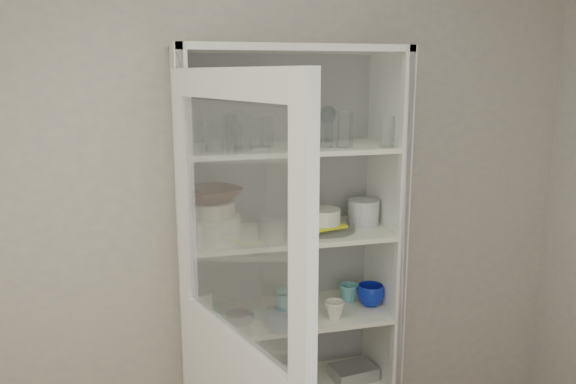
{
  "coord_description": "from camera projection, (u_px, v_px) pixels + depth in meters",
  "views": [
    {
      "loc": [
        -0.44,
        -1.16,
        1.98
      ],
      "look_at": [
        0.2,
        1.27,
        1.45
      ],
      "focal_mm": 35.0,
      "sensor_mm": 36.0,
      "label": 1
    }
  ],
  "objects": [
    {
      "name": "white_ramekin",
      "position": [
        323.0,
        216.0,
        2.62
      ],
      "size": [
        0.2,
        0.2,
        0.07
      ],
      "primitive_type": "cylinder",
      "rotation": [
        0.0,
        0.0,
        -0.3
      ],
      "color": "silver",
      "rests_on": "yellow_trivet"
    },
    {
      "name": "mug_blue",
      "position": [
        371.0,
        295.0,
        2.76
      ],
      "size": [
        0.17,
        0.17,
        0.11
      ],
      "primitive_type": "imported",
      "rotation": [
        0.0,
        0.0,
        -0.38
      ],
      "color": "#082499",
      "rests_on": "shelf_mugs"
    },
    {
      "name": "wall_back",
      "position": [
        237.0,
        214.0,
        2.77
      ],
      "size": [
        3.6,
        0.02,
        2.6
      ],
      "primitive_type": "cube",
      "color": "#B6B1AC",
      "rests_on": "ground"
    },
    {
      "name": "measuring_cups",
      "position": [
        238.0,
        317.0,
        2.58
      ],
      "size": [
        0.11,
        0.11,
        0.04
      ],
      "primitive_type": "cylinder",
      "color": "silver",
      "rests_on": "shelf_mugs"
    },
    {
      "name": "tumbler_5",
      "position": [
        326.0,
        133.0,
        2.46
      ],
      "size": [
        0.08,
        0.08,
        0.13
      ],
      "primitive_type": "cylinder",
      "rotation": [
        0.0,
        0.0,
        0.26
      ],
      "color": "silver",
      "rests_on": "shelf_glass"
    },
    {
      "name": "tumbler_0",
      "position": [
        234.0,
        135.0,
        2.32
      ],
      "size": [
        0.08,
        0.08,
        0.14
      ],
      "primitive_type": "cylinder",
      "rotation": [
        0.0,
        0.0,
        -0.15
      ],
      "color": "silver",
      "rests_on": "shelf_glass"
    },
    {
      "name": "teal_jar",
      "position": [
        283.0,
        300.0,
        2.71
      ],
      "size": [
        0.08,
        0.08,
        0.1
      ],
      "color": "teal",
      "rests_on": "shelf_mugs"
    },
    {
      "name": "cream_bowl",
      "position": [
        211.0,
        209.0,
        2.43
      ],
      "size": [
        0.25,
        0.25,
        0.06
      ],
      "primitive_type": "cylinder",
      "rotation": [
        0.0,
        0.0,
        0.23
      ],
      "color": "beige",
      "rests_on": "plate_stack_front"
    },
    {
      "name": "tin_box",
      "position": [
        353.0,
        372.0,
        2.85
      ],
      "size": [
        0.24,
        0.18,
        0.07
      ],
      "primitive_type": "cube",
      "rotation": [
        0.0,
        0.0,
        0.13
      ],
      "color": "#ADACAD",
      "rests_on": "shelf_bot"
    },
    {
      "name": "mug_white",
      "position": [
        335.0,
        310.0,
        2.61
      ],
      "size": [
        0.12,
        0.12,
        0.09
      ],
      "primitive_type": "imported",
      "rotation": [
        0.0,
        0.0,
        0.44
      ],
      "color": "silver",
      "rests_on": "shelf_mugs"
    },
    {
      "name": "tumbler_7",
      "position": [
        229.0,
        131.0,
        2.42
      ],
      "size": [
        0.08,
        0.08,
        0.15
      ],
      "primitive_type": "cylinder",
      "rotation": [
        0.0,
        0.0,
        0.08
      ],
      "color": "silver",
      "rests_on": "shelf_glass"
    },
    {
      "name": "terracotta_bowl",
      "position": [
        211.0,
        195.0,
        2.42
      ],
      "size": [
        0.33,
        0.33,
        0.06
      ],
      "primitive_type": "imported",
      "rotation": [
        0.0,
        0.0,
        0.43
      ],
      "color": "#421E10",
      "rests_on": "cream_bowl"
    },
    {
      "name": "mug_teal",
      "position": [
        349.0,
        293.0,
        2.81
      ],
      "size": [
        0.1,
        0.1,
        0.09
      ],
      "primitive_type": "imported",
      "rotation": [
        0.0,
        0.0,
        -0.12
      ],
      "color": "teal",
      "rests_on": "shelf_mugs"
    },
    {
      "name": "yellow_trivet",
      "position": [
        323.0,
        225.0,
        2.63
      ],
      "size": [
        0.2,
        0.2,
        0.01
      ],
      "primitive_type": "cube",
      "rotation": [
        0.0,
        0.0,
        0.25
      ],
      "color": "yellow",
      "rests_on": "glass_platter"
    },
    {
      "name": "tumbler_9",
      "position": [
        256.0,
        132.0,
        2.47
      ],
      "size": [
        0.07,
        0.07,
        0.14
      ],
      "primitive_type": "cylinder",
      "rotation": [
        0.0,
        0.0,
        -0.04
      ],
      "color": "silver",
      "rests_on": "shelf_glass"
    },
    {
      "name": "glass_platter",
      "position": [
        323.0,
        228.0,
        2.64
      ],
      "size": [
        0.4,
        0.4,
        0.02
      ],
      "primitive_type": "cylinder",
      "rotation": [
        0.0,
        0.0,
        -0.36
      ],
      "color": "silver",
      "rests_on": "shelf_plates"
    },
    {
      "name": "tumbler_2",
      "position": [
        243.0,
        133.0,
        2.32
      ],
      "size": [
        0.1,
        0.1,
        0.16
      ],
      "primitive_type": "cylinder",
      "rotation": [
        0.0,
        0.0,
        0.28
      ],
      "color": "silver",
      "rests_on": "shelf_glass"
    },
    {
      "name": "plate_stack_front",
      "position": [
        212.0,
        228.0,
        2.45
      ],
      "size": [
        0.26,
        0.26,
        0.11
      ],
      "primitive_type": "cylinder",
      "color": "silver",
      "rests_on": "shelf_plates"
    },
    {
      "name": "tumbler_8",
      "position": [
        267.0,
        132.0,
        2.49
      ],
      "size": [
        0.07,
        0.07,
        0.13
      ],
      "primitive_type": "cylinder",
      "rotation": [
        0.0,
        0.0,
        -0.12
      ],
      "color": "silver",
      "rests_on": "shelf_glass"
    },
    {
      "name": "goblet_0",
      "position": [
        230.0,
        129.0,
        2.52
      ],
      "size": [
        0.07,
        0.07,
        0.15
      ],
      "primitive_type": null,
      "color": "silver",
      "rests_on": "shelf_glass"
    },
    {
      "name": "plate_stack_back",
      "position": [
        201.0,
        222.0,
        2.61
      ],
      "size": [
        0.22,
        0.22,
        0.08
      ],
      "primitive_type": "cylinder",
      "color": "silver",
      "rests_on": "shelf_plates"
    },
    {
      "name": "pantry_cabinet",
      "position": [
        285.0,
        291.0,
        2.74
      ],
      "size": [
        1.0,
        0.45,
        2.1
      ],
      "color": "silver",
      "rests_on": "floor"
    },
    {
      "name": "tumbler_6",
      "position": [
        387.0,
        132.0,
        2.47
      ],
      "size": [
        0.08,
        0.08,
        0.13
      ],
      "primitive_type": "cylinder",
      "rotation": [
        0.0,
        0.0,
        0.17
      ],
      "color": "silver",
      "rests_on": "shelf_glass"
    },
    {
      "name": "white_canister",
      "position": [
        201.0,
        305.0,
        2.61
      ],
      "size": [
        0.13,
        0.13,
        0.13
      ],
      "primitive_type": "cylinder",
      "rotation": [
        0.0,
        0.0,
        0.22
      ],
      "color": "silver",
      "rests_on": "shelf_mugs"
    },
    {
      "name": "grey_bowl_stack",
      "position": [
        363.0,
        212.0,
        2.73
      ],
      "size": [
        0.15,
        0.15,
        0.12
      ],
      "primitive_type": "cylinder",
      "color": "#B8BBBA",
      "rests_on": "shelf_plates"
    },
    {
      "name": "goblet_1",
      "position": [
        231.0,
        127.0,
        2.56
      ],
      "size": [
        0.07,
        0.07,
        0.16
      ],
      "primitive_type": null,
      "color": "silver",
      "rests_on": "shelf_glass"
    },
    {
      "name": "goblet_3",
      "position": [
        327.0,
        122.0,
        2.69
      ],
      "size": [
        0.08,
        0.08,
        0.18
      ],
      "primitive_type": null,
      "color": "silver",
      "rests_on": "shelf_glass"
    },
    {
      "name": "goblet_2",
      "position": [
        328.0,
        122.0,
        2.67
      ],
      "size": [
        0.08,
        0.08,
        0.19
      ],
      "primitive_type": null,
      "color": "silver",
      "rests_on": "shelf_glass"
    },
    {
      "name": "tumbler_1",
      "position": [
        214.0,
        134.0,
        2.3
      ],
      "size": [
        0.09,
        0.09,
        0.16
      ],
      "primitive_type": "cylinder",
      "rotation": [
        0.0,
        0.0,
        -0.22
      ],
      "color": "silver",
      "rests_on": "shelf_glass"
    },
    {
      "name": "tumbler_4",
      "position": [
        344.0,
        130.0,
        2.47
      ],
      "size": [
        0.1,
        0.1,
        0.16
      ],
      "primitive_type": "cylinder",
      "rotation": [
        0.0,
        0.0,
        0.31
      ],
      "color": "silver",
      "rests_on": "shelf_glass"
    },
    {
      "name": "cream_dish",
      "position": [
        250.0,
        383.0,
        2.73
      ],
      "size": [
        0.32,
        0.32,
        0.08
      ],
      "primitive_type": "imported",
      "rotation": [
        0.0,
        0.0,
        -0.28
      ],
      "color": "beige",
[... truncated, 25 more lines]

